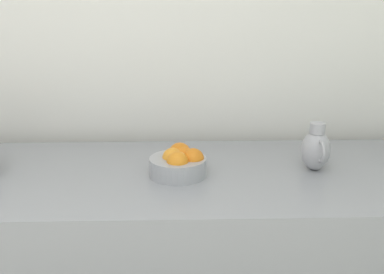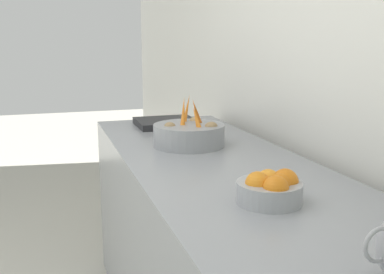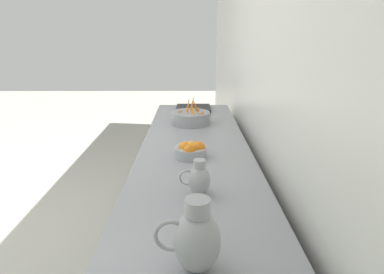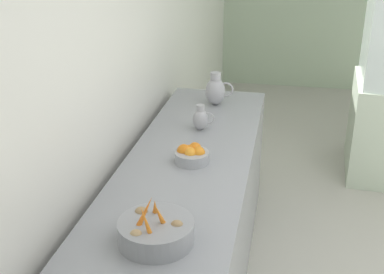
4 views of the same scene
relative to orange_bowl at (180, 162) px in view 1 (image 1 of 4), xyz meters
name	(u,v)px [view 1 (image 1 of 4)]	position (x,y,z in m)	size (l,w,h in m)	color
tile_wall_left	(268,8)	(-0.51, 0.38, 0.52)	(0.10, 8.89, 3.00)	white
orange_bowl	(180,162)	(0.00, 0.00, 0.00)	(0.20, 0.20, 0.10)	#9EA0A5
metal_pitcher_short	(316,149)	(-0.04, 0.49, 0.03)	(0.15, 0.10, 0.18)	#A3A3A8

